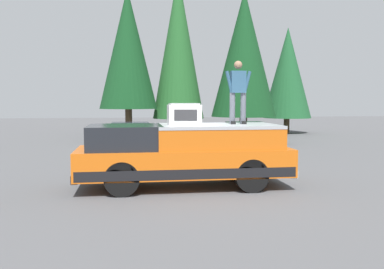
{
  "coord_description": "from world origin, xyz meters",
  "views": [
    {
      "loc": [
        -11.18,
        2.02,
        2.29
      ],
      "look_at": [
        0.31,
        0.31,
        1.35
      ],
      "focal_mm": 39.79,
      "sensor_mm": 36.0,
      "label": 1
    }
  ],
  "objects_px": {
    "parked_car_black": "(244,133)",
    "compressor_unit": "(184,114)",
    "pickup_truck": "(184,154)",
    "person_on_truck_bed": "(238,90)",
    "parked_car_white": "(129,133)"
  },
  "relations": [
    {
      "from": "compressor_unit",
      "to": "parked_car_black",
      "type": "relative_size",
      "value": 0.2
    },
    {
      "from": "compressor_unit",
      "to": "parked_car_black",
      "type": "bearing_deg",
      "value": -23.34
    },
    {
      "from": "person_on_truck_bed",
      "to": "parked_car_white",
      "type": "bearing_deg",
      "value": 15.13
    },
    {
      "from": "person_on_truck_bed",
      "to": "compressor_unit",
      "type": "bearing_deg",
      "value": 96.27
    },
    {
      "from": "pickup_truck",
      "to": "parked_car_black",
      "type": "bearing_deg",
      "value": -23.39
    },
    {
      "from": "person_on_truck_bed",
      "to": "parked_car_black",
      "type": "bearing_deg",
      "value": -16.37
    },
    {
      "from": "pickup_truck",
      "to": "compressor_unit",
      "type": "distance_m",
      "value": 1.05
    },
    {
      "from": "parked_car_black",
      "to": "compressor_unit",
      "type": "bearing_deg",
      "value": 156.66
    },
    {
      "from": "pickup_truck",
      "to": "parked_car_white",
      "type": "height_order",
      "value": "pickup_truck"
    },
    {
      "from": "compressor_unit",
      "to": "parked_car_white",
      "type": "xyz_separation_m",
      "value": [
        11.01,
        1.45,
        -1.35
      ]
    },
    {
      "from": "compressor_unit",
      "to": "person_on_truck_bed",
      "type": "xyz_separation_m",
      "value": [
        0.16,
        -1.48,
        0.62
      ]
    },
    {
      "from": "pickup_truck",
      "to": "person_on_truck_bed",
      "type": "bearing_deg",
      "value": -83.59
    },
    {
      "from": "compressor_unit",
      "to": "parked_car_black",
      "type": "height_order",
      "value": "compressor_unit"
    },
    {
      "from": "pickup_truck",
      "to": "parked_car_white",
      "type": "bearing_deg",
      "value": 7.45
    },
    {
      "from": "person_on_truck_bed",
      "to": "parked_car_white",
      "type": "height_order",
      "value": "person_on_truck_bed"
    }
  ]
}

